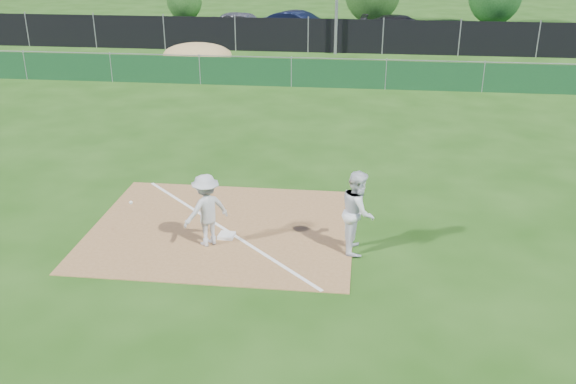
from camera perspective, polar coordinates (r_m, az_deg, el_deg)
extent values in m
plane|color=#1A410E|center=(23.19, -1.11, 6.48)|extent=(90.00, 90.00, 0.00)
cube|color=brown|center=(14.90, -5.83, -3.24)|extent=(6.00, 5.00, 0.02)
cube|color=white|center=(14.89, -5.83, -3.19)|extent=(5.01, 5.01, 0.01)
cube|color=#0E3519|center=(27.85, 0.30, 10.54)|extent=(44.00, 0.05, 1.20)
ellipsoid|color=#9E814C|center=(32.14, -8.06, 11.96)|extent=(3.38, 2.60, 1.17)
cube|color=black|center=(35.62, 1.80, 13.73)|extent=(46.00, 0.04, 1.80)
cube|color=black|center=(40.68, 2.43, 13.59)|extent=(46.00, 9.00, 0.01)
cube|color=silver|center=(14.46, -5.49, -3.87)|extent=(0.37, 0.37, 0.07)
imported|color=silver|center=(13.88, -7.27, -1.60)|extent=(1.18, 1.15, 1.62)
sphere|color=white|center=(14.29, -13.79, -0.91)|extent=(0.08, 0.08, 0.08)
imported|color=silver|center=(13.60, 6.24, -1.74)|extent=(0.72, 0.91, 1.81)
imported|color=#AFB1B7|center=(40.48, -3.96, 14.64)|extent=(4.89, 2.71, 1.57)
imported|color=black|center=(40.10, 1.00, 14.62)|extent=(5.07, 3.33, 1.58)
imported|color=black|center=(39.99, 10.17, 14.16)|extent=(5.10, 2.36, 1.44)
cylinder|color=#382316|center=(47.59, -9.12, 15.17)|extent=(0.24, 0.24, 0.82)
ellipsoid|color=#1A4513|center=(47.46, -9.20, 16.48)|extent=(2.45, 2.45, 2.82)
cylinder|color=#382316|center=(45.81, 7.43, 15.27)|extent=(0.24, 0.24, 1.28)
cylinder|color=#382316|center=(46.98, 17.73, 14.54)|extent=(0.24, 0.24, 1.18)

